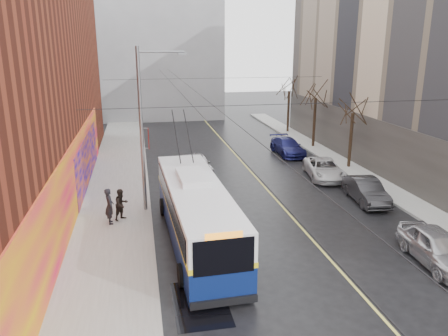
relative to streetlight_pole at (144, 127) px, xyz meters
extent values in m
plane|color=black|center=(6.14, -10.00, -4.85)|extent=(140.00, 140.00, 0.00)
cube|color=gray|center=(-1.86, 2.00, -4.77)|extent=(4.00, 60.00, 0.15)
cube|color=gray|center=(15.14, 2.00, -4.77)|extent=(2.00, 60.00, 0.15)
cube|color=#BFB74C|center=(7.64, 4.00, -4.84)|extent=(0.12, 50.00, 0.01)
cube|color=#EC0549|center=(-3.82, 0.00, -2.85)|extent=(0.08, 28.00, 4.00)
cube|color=#0D05A3|center=(-3.78, 6.00, -3.25)|extent=(0.06, 12.00, 3.20)
cube|color=#4C4742|center=(16.11, 4.00, -2.85)|extent=(0.06, 36.00, 4.00)
cube|color=gray|center=(0.14, 35.00, 4.15)|extent=(20.00, 12.00, 18.00)
cylinder|color=slate|center=(-0.16, 0.00, -0.35)|extent=(0.20, 0.20, 9.00)
cube|color=#520E0B|center=(0.19, 0.00, -0.65)|extent=(0.04, 0.60, 1.10)
cylinder|color=slate|center=(1.04, 0.00, 3.85)|extent=(2.40, 0.10, 0.10)
cube|color=slate|center=(2.14, 0.00, 3.75)|extent=(0.50, 0.22, 0.12)
cylinder|color=black|center=(2.34, 5.00, 1.35)|extent=(0.02, 60.00, 0.02)
cylinder|color=black|center=(3.34, 5.00, 1.35)|extent=(0.02, 60.00, 0.02)
cylinder|color=black|center=(6.14, -4.00, 1.55)|extent=(18.00, 0.02, 0.02)
cylinder|color=black|center=(6.14, 12.00, 1.55)|extent=(18.00, 0.02, 0.02)
cylinder|color=black|center=(15.14, 6.00, -2.75)|extent=(0.24, 0.24, 4.20)
cylinder|color=black|center=(15.14, 13.00, -2.61)|extent=(0.24, 0.24, 4.48)
cylinder|color=black|center=(15.14, 20.00, -2.66)|extent=(0.24, 0.24, 4.37)
cube|color=black|center=(1.58, -9.56, -4.84)|extent=(1.95, 3.21, 0.01)
ellipsoid|color=slate|center=(3.69, -1.80, 1.59)|extent=(0.44, 0.20, 0.12)
ellipsoid|color=slate|center=(6.03, 1.94, 2.60)|extent=(0.44, 0.20, 0.12)
ellipsoid|color=slate|center=(1.74, 1.63, 1.30)|extent=(0.44, 0.20, 0.12)
cube|color=#0A184C|center=(2.15, -4.42, -3.95)|extent=(2.86, 11.41, 1.42)
cube|color=silver|center=(2.15, -4.42, -2.63)|extent=(2.86, 11.41, 1.23)
cube|color=yellow|center=(2.15, -4.42, -3.24)|extent=(2.90, 11.45, 0.21)
cube|color=black|center=(2.35, -10.09, -2.77)|extent=(2.17, 0.12, 1.32)
cube|color=black|center=(1.94, 1.25, -2.77)|extent=(2.17, 0.12, 1.13)
cube|color=black|center=(0.90, -4.47, -2.72)|extent=(0.41, 10.38, 0.94)
cube|color=black|center=(3.39, -4.38, -2.72)|extent=(0.41, 10.38, 0.94)
cube|color=silver|center=(2.11, -3.48, -1.87)|extent=(1.42, 2.88, 0.28)
cube|color=black|center=(2.35, -10.13, -4.52)|extent=(2.46, 0.20, 0.28)
cylinder|color=black|center=(1.05, -8.24, -4.37)|extent=(0.32, 0.95, 0.94)
cylinder|color=black|center=(3.51, -8.15, -4.37)|extent=(0.32, 0.95, 0.94)
cylinder|color=black|center=(0.78, -0.69, -4.37)|extent=(0.32, 0.95, 0.94)
cylinder|color=black|center=(3.24, -0.60, -4.37)|extent=(0.32, 0.95, 0.94)
cylinder|color=black|center=(1.66, -0.19, -0.50)|extent=(0.17, 3.28, 2.32)
cylinder|color=black|center=(2.32, -0.17, -0.50)|extent=(0.17, 3.28, 2.32)
imported|color=#B4B3B8|center=(11.94, -8.51, -4.09)|extent=(2.13, 4.55, 1.51)
imported|color=#29282B|center=(12.76, -0.91, -4.14)|extent=(1.91, 4.39, 1.41)
imported|color=silver|center=(12.29, 4.10, -4.19)|extent=(2.96, 5.06, 1.32)
imported|color=navy|center=(11.98, 10.93, -4.15)|extent=(2.09, 4.84, 1.39)
imported|color=#BAB9BF|center=(3.76, 7.01, -4.15)|extent=(2.12, 4.25, 1.39)
imported|color=black|center=(-1.98, -1.69, -3.75)|extent=(0.57, 0.76, 1.89)
imported|color=black|center=(-1.40, -1.29, -3.86)|extent=(1.03, 1.02, 1.68)
camera|label=1|loc=(-0.26, -23.37, 4.28)|focal=35.00mm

